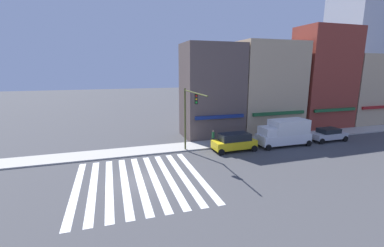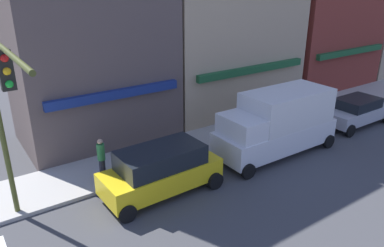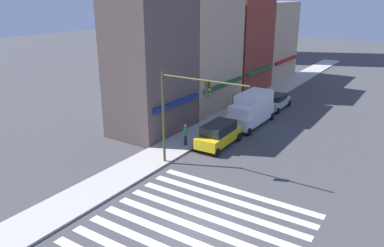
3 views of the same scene
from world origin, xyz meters
name	(u,v)px [view 1 (image 1 of 3)]	position (x,y,z in m)	size (l,w,h in m)	color
ground_plane	(140,181)	(0.00, 0.00, 0.00)	(200.00, 200.00, 0.00)	#424244
sidewalk_left	(132,152)	(0.00, 7.50, 0.07)	(120.00, 3.00, 0.15)	#B2ADA3
crosswalk_stripes	(140,181)	(0.00, 0.00, 0.00)	(9.89, 10.80, 0.01)	silver
storefront_row	(302,86)	(24.80, 11.50, 6.27)	(35.88, 5.30, 14.63)	brown
traffic_signal	(189,110)	(5.62, 4.84, 4.71)	(0.32, 6.58, 6.76)	#474C1E
suv_yellow	(234,142)	(10.64, 4.70, 1.03)	(4.75, 2.12, 1.94)	yellow
box_truck_white	(284,132)	(17.00, 4.70, 1.59)	(6.21, 2.42, 3.04)	white
sedan_silver	(328,134)	(23.48, 4.70, 0.84)	(4.41, 2.02, 1.59)	#B7B7BC
pedestrian_grey_coat	(289,128)	(20.57, 8.36, 1.07)	(0.32, 0.32, 1.77)	#23232D
pedestrian_green_top	(213,137)	(9.08, 6.88, 1.07)	(0.32, 0.32, 1.77)	#23232D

